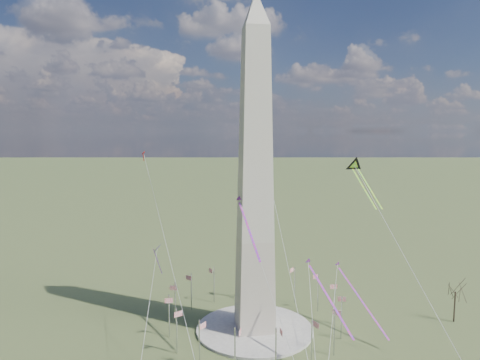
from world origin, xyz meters
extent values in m
plane|color=#3A5128|center=(0.00, 0.00, 0.00)|extent=(2000.00, 2000.00, 0.00)
cylinder|color=beige|center=(0.00, 0.00, 0.40)|extent=(36.00, 36.00, 0.80)
pyramid|color=#B8B2A1|center=(0.00, 0.00, 95.80)|extent=(9.90, 9.90, 10.00)
cylinder|color=silver|center=(26.00, 0.00, 6.50)|extent=(0.36, 0.36, 13.00)
cube|color=red|center=(26.00, 1.30, 11.80)|extent=(2.40, 0.08, 1.50)
cylinder|color=silver|center=(24.02, 9.95, 6.50)|extent=(0.36, 0.36, 13.00)
cube|color=red|center=(23.52, 11.15, 11.80)|extent=(2.25, 0.99, 1.50)
cylinder|color=silver|center=(18.38, 18.38, 6.50)|extent=(0.36, 0.36, 13.00)
cube|color=red|center=(17.47, 19.30, 11.80)|extent=(1.75, 1.75, 1.50)
cylinder|color=silver|center=(9.95, 24.02, 6.50)|extent=(0.36, 0.36, 13.00)
cube|color=red|center=(8.75, 24.52, 11.80)|extent=(0.99, 2.25, 1.50)
cylinder|color=silver|center=(0.00, 26.00, 6.50)|extent=(0.36, 0.36, 13.00)
cube|color=red|center=(-1.30, 26.00, 11.80)|extent=(0.08, 2.40, 1.50)
cylinder|color=silver|center=(-9.95, 24.02, 6.50)|extent=(0.36, 0.36, 13.00)
cube|color=red|center=(-11.15, 23.52, 11.80)|extent=(0.99, 2.25, 1.50)
cylinder|color=silver|center=(-18.38, 18.38, 6.50)|extent=(0.36, 0.36, 13.00)
cube|color=red|center=(-19.30, 17.47, 11.80)|extent=(1.75, 1.75, 1.50)
cylinder|color=silver|center=(-24.02, 9.95, 6.50)|extent=(0.36, 0.36, 13.00)
cube|color=red|center=(-24.52, 8.75, 11.80)|extent=(2.25, 0.99, 1.50)
cylinder|color=silver|center=(-26.00, 0.00, 6.50)|extent=(0.36, 0.36, 13.00)
cube|color=red|center=(-26.00, -1.30, 11.80)|extent=(2.40, 0.08, 1.50)
cylinder|color=silver|center=(-24.02, -9.95, 6.50)|extent=(0.36, 0.36, 13.00)
cube|color=red|center=(-23.52, -11.15, 11.80)|extent=(2.25, 0.99, 1.50)
cylinder|color=silver|center=(-18.38, -18.38, 6.50)|extent=(0.36, 0.36, 13.00)
cube|color=red|center=(-17.47, -19.30, 11.80)|extent=(1.75, 1.75, 1.50)
cylinder|color=silver|center=(-9.95, -24.02, 6.50)|extent=(0.36, 0.36, 13.00)
cube|color=red|center=(-8.75, -24.52, 11.80)|extent=(0.99, 2.25, 1.50)
cylinder|color=silver|center=(0.00, -26.00, 6.50)|extent=(0.36, 0.36, 13.00)
cube|color=red|center=(1.30, -26.00, 11.80)|extent=(0.08, 2.40, 1.50)
cylinder|color=silver|center=(9.95, -24.02, 6.50)|extent=(0.36, 0.36, 13.00)
cube|color=red|center=(11.15, -23.52, 11.80)|extent=(0.99, 2.25, 1.50)
cylinder|color=silver|center=(18.38, -18.38, 6.50)|extent=(0.36, 0.36, 13.00)
cube|color=red|center=(19.30, -17.47, 11.80)|extent=(1.75, 1.75, 1.50)
cylinder|color=silver|center=(24.02, -9.95, 6.50)|extent=(0.36, 0.36, 13.00)
cube|color=red|center=(24.52, -8.75, 11.80)|extent=(2.25, 0.99, 1.50)
cylinder|color=#413627|center=(64.72, -5.01, 5.02)|extent=(0.46, 0.46, 10.05)
cube|color=#FFEF0D|center=(34.99, -2.98, 43.98)|extent=(1.30, 14.95, 10.49)
cube|color=#FFEF0D|center=(33.09, -3.09, 43.98)|extent=(1.30, 14.95, 10.49)
cube|color=navy|center=(-29.25, 9.08, 24.83)|extent=(2.40, 3.35, 2.52)
cube|color=#FF283C|center=(-29.25, 9.08, 20.67)|extent=(2.60, 2.28, 8.72)
cube|color=#FF283C|center=(14.92, -23.30, 18.07)|extent=(5.30, 19.62, 12.55)
cube|color=#FF283C|center=(-4.30, -12.86, 34.74)|extent=(2.61, 19.24, 12.08)
cube|color=#FF283C|center=(31.56, -7.59, 10.10)|extent=(6.72, 22.08, 14.25)
cube|color=red|center=(-34.40, 39.78, 53.13)|extent=(1.13, 1.51, 1.41)
cube|color=red|center=(-34.40, 39.78, 51.59)|extent=(0.49, 1.24, 3.21)
cube|color=white|center=(7.85, 41.62, 71.60)|extent=(1.66, 2.45, 1.88)
cube|color=white|center=(7.85, 41.62, 69.54)|extent=(1.19, 1.43, 4.33)
camera|label=1|loc=(-25.65, -123.51, 61.19)|focal=32.00mm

